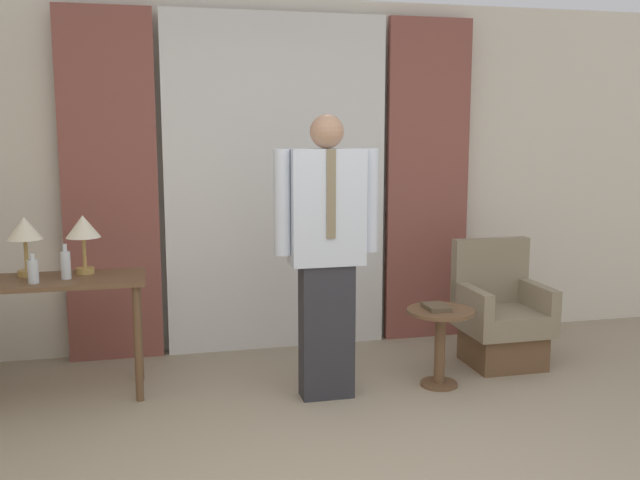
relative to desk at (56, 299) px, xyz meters
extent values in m
cube|color=silver|center=(1.56, 0.86, 0.70)|extent=(10.00, 0.06, 2.70)
cube|color=white|center=(1.56, 0.73, 0.64)|extent=(1.71, 0.06, 2.58)
cube|color=brown|center=(0.33, 0.73, 0.64)|extent=(0.68, 0.06, 2.58)
cube|color=brown|center=(2.80, 0.73, 0.64)|extent=(0.68, 0.06, 2.58)
cube|color=brown|center=(0.00, 0.00, 0.12)|extent=(1.12, 0.50, 0.03)
cylinder|color=brown|center=(0.50, -0.19, -0.27)|extent=(0.05, 0.05, 0.75)
cylinder|color=brown|center=(0.50, 0.19, -0.27)|extent=(0.05, 0.05, 0.75)
cylinder|color=tan|center=(-0.18, 0.12, 0.16)|extent=(0.12, 0.12, 0.04)
cylinder|color=tan|center=(-0.18, 0.12, 0.28)|extent=(0.02, 0.02, 0.20)
cone|color=beige|center=(-0.18, 0.12, 0.45)|extent=(0.22, 0.22, 0.14)
cylinder|color=tan|center=(0.18, 0.12, 0.16)|extent=(0.12, 0.12, 0.04)
cylinder|color=tan|center=(0.18, 0.12, 0.28)|extent=(0.02, 0.02, 0.20)
cone|color=beige|center=(0.18, 0.12, 0.45)|extent=(0.22, 0.22, 0.14)
cylinder|color=silver|center=(-0.11, -0.11, 0.21)|extent=(0.07, 0.07, 0.14)
cylinder|color=silver|center=(-0.11, -0.11, 0.30)|extent=(0.03, 0.03, 0.04)
cylinder|color=silver|center=(0.07, -0.03, 0.22)|extent=(0.06, 0.06, 0.17)
cylinder|color=silver|center=(0.07, -0.03, 0.34)|extent=(0.03, 0.03, 0.05)
cube|color=#2D2D33|center=(1.68, -0.39, -0.21)|extent=(0.33, 0.18, 0.87)
cube|color=silver|center=(1.68, -0.39, 0.59)|extent=(0.46, 0.21, 0.73)
cube|color=#847556|center=(1.68, -0.50, 0.68)|extent=(0.06, 0.01, 0.54)
cylinder|color=silver|center=(1.39, -0.39, 0.62)|extent=(0.10, 0.10, 0.65)
cylinder|color=silver|center=(1.96, -0.39, 0.62)|extent=(0.10, 0.10, 0.65)
sphere|color=tan|center=(1.68, -0.39, 1.06)|extent=(0.21, 0.21, 0.21)
cube|color=brown|center=(3.08, -0.10, -0.52)|extent=(0.50, 0.47, 0.26)
cube|color=gray|center=(3.08, -0.10, -0.31)|extent=(0.59, 0.55, 0.16)
cube|color=gray|center=(3.08, 0.14, 0.01)|extent=(0.59, 0.10, 0.49)
cube|color=gray|center=(2.83, -0.10, -0.14)|extent=(0.08, 0.55, 0.18)
cube|color=gray|center=(3.34, -0.10, -0.14)|extent=(0.08, 0.55, 0.18)
cylinder|color=brown|center=(2.46, -0.39, -0.63)|extent=(0.25, 0.25, 0.02)
cylinder|color=brown|center=(2.46, -0.39, -0.39)|extent=(0.07, 0.07, 0.50)
cylinder|color=brown|center=(2.46, -0.39, -0.13)|extent=(0.45, 0.45, 0.02)
cube|color=brown|center=(2.43, -0.38, -0.10)|extent=(0.14, 0.21, 0.03)
camera|label=1|loc=(0.60, -4.68, 1.08)|focal=40.00mm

